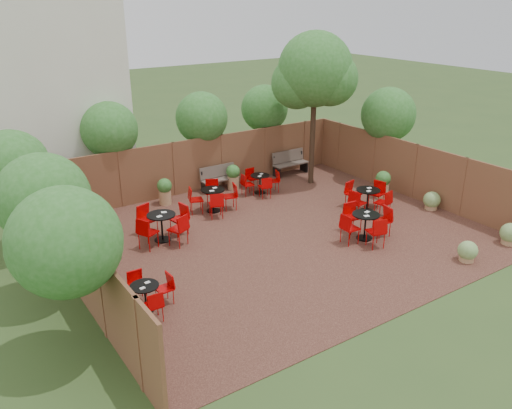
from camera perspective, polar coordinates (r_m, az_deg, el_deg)
ground at (r=16.02m, az=2.42°, el=-3.52°), size 80.00×80.00×0.00m
courtyard_paving at (r=16.01m, az=2.42°, el=-3.49°), size 12.00×10.00×0.02m
fence_back at (r=19.63m, az=-6.20°, el=4.32°), size 12.00×0.08×2.00m
fence_left at (r=13.28m, az=-19.02°, el=-5.58°), size 0.08×10.00×2.00m
fence_right at (r=19.58m, az=16.82°, el=3.46°), size 0.08×10.00×2.00m
neighbour_building at (r=20.27m, az=-22.30°, el=12.14°), size 5.00×4.00×8.00m
overhang_foliage at (r=16.19m, az=-8.25°, el=6.38°), size 15.38×10.30×2.10m
courtyard_tree at (r=19.69m, az=6.42°, el=13.87°), size 2.85×2.75×5.70m
park_bench_left at (r=19.76m, az=-4.04°, el=2.95°), size 1.48×0.48×0.91m
park_bench_right at (r=21.51m, az=3.67°, el=4.60°), size 1.55×0.51×0.95m
bistro_tables at (r=16.42m, az=0.67°, el=-1.05°), size 10.10×6.58×0.96m
planters at (r=18.34m, az=-3.83°, el=1.60°), size 11.27×4.29×0.98m
low_shrubs at (r=17.23m, az=22.12°, el=-2.17°), size 2.83×3.64×0.64m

